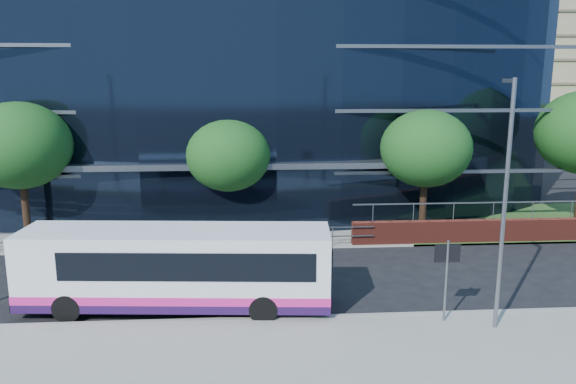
{
  "coord_description": "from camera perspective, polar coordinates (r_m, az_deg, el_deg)",
  "views": [
    {
      "loc": [
        -1.91,
        -18.72,
        8.26
      ],
      "look_at": [
        -0.08,
        8.0,
        2.6
      ],
      "focal_mm": 35.0,
      "sensor_mm": 36.0,
      "label": 1
    }
  ],
  "objects": [
    {
      "name": "guard_railings",
      "position": [
        27.46,
        -16.62,
        -4.3
      ],
      "size": [
        24.0,
        0.05,
        1.1
      ],
      "color": "slate",
      "rests_on": "ground"
    },
    {
      "name": "far_forecourt",
      "position": [
        31.11,
        -11.35,
        -3.61
      ],
      "size": [
        50.0,
        8.0,
        0.1
      ],
      "primitive_type": "cube",
      "color": "gray",
      "rests_on": "ground"
    },
    {
      "name": "city_bus",
      "position": [
        20.32,
        -11.02,
        -7.56
      ],
      "size": [
        11.02,
        3.37,
        2.94
      ],
      "rotation": [
        0.0,
        0.0,
        -0.08
      ],
      "color": "white",
      "rests_on": "ground"
    },
    {
      "name": "tree_far_b",
      "position": [
        28.53,
        -6.08,
        3.7
      ],
      "size": [
        4.29,
        4.29,
        6.05
      ],
      "color": "black",
      "rests_on": "ground"
    },
    {
      "name": "glass_office",
      "position": [
        39.63,
        -7.08,
        11.46
      ],
      "size": [
        44.0,
        23.1,
        16.0
      ],
      "color": "black",
      "rests_on": "ground"
    },
    {
      "name": "kerb",
      "position": [
        19.61,
        2.08,
        -12.73
      ],
      "size": [
        80.0,
        0.25,
        0.16
      ],
      "primitive_type": "cube",
      "color": "gray",
      "rests_on": "ground"
    },
    {
      "name": "tree_far_c",
      "position": [
        29.36,
        13.83,
        4.3
      ],
      "size": [
        4.62,
        4.62,
        6.51
      ],
      "color": "black",
      "rests_on": "ground"
    },
    {
      "name": "street_sign",
      "position": [
        19.29,
        15.84,
        -7.01
      ],
      "size": [
        0.85,
        0.09,
        2.8
      ],
      "color": "slate",
      "rests_on": "pavement_near"
    },
    {
      "name": "apartment_block",
      "position": [
        83.21,
        20.7,
        13.15
      ],
      "size": [
        60.0,
        42.0,
        30.0
      ],
      "color": "#2D511E",
      "rests_on": "ground"
    },
    {
      "name": "streetlight_east",
      "position": [
        18.74,
        21.16,
        -0.65
      ],
      "size": [
        0.15,
        0.77,
        8.0
      ],
      "color": "slate",
      "rests_on": "pavement_near"
    },
    {
      "name": "tree_dist_e",
      "position": [
        64.29,
        20.06,
        7.89
      ],
      "size": [
        4.62,
        4.62,
        6.51
      ],
      "color": "black",
      "rests_on": "ground"
    },
    {
      "name": "yellow_line_inner",
      "position": [
        19.96,
        1.97,
        -12.5
      ],
      "size": [
        80.0,
        0.08,
        0.01
      ],
      "primitive_type": "cube",
      "color": "gold",
      "rests_on": "ground"
    },
    {
      "name": "tree_far_a",
      "position": [
        30.05,
        -25.62,
        4.27
      ],
      "size": [
        4.95,
        4.95,
        6.98
      ],
      "color": "black",
      "rests_on": "ground"
    },
    {
      "name": "ground",
      "position": [
        20.55,
        1.79,
        -11.77
      ],
      "size": [
        200.0,
        200.0,
        0.0
      ],
      "primitive_type": "plane",
      "color": "black",
      "rests_on": "ground"
    },
    {
      "name": "pavement_near",
      "position": [
        16.09,
        3.64,
        -18.67
      ],
      "size": [
        80.0,
        8.0,
        0.15
      ],
      "primitive_type": "cube",
      "color": "gray",
      "rests_on": "ground"
    },
    {
      "name": "yellow_line_outer",
      "position": [
        19.82,
        2.02,
        -12.68
      ],
      "size": [
        80.0,
        0.08,
        0.01
      ],
      "primitive_type": "cube",
      "color": "gold",
      "rests_on": "ground"
    }
  ]
}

